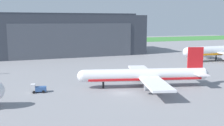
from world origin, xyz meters
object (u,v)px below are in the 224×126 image
object	(u,v)px
airliner_near_right	(145,75)
airliner_far_right	(217,51)
maintenance_hangar	(67,34)
ops_van	(38,89)

from	to	relation	value
airliner_near_right	airliner_far_right	bearing A→B (deg)	31.37
maintenance_hangar	airliner_far_right	size ratio (longest dim) A/B	2.23
airliner_near_right	airliner_far_right	distance (m)	62.63
maintenance_hangar	ops_van	distance (m)	82.81
maintenance_hangar	airliner_far_right	bearing A→B (deg)	-40.45
airliner_near_right	ops_van	world-z (taller)	airliner_near_right
airliner_far_right	ops_van	bearing A→B (deg)	-161.06
maintenance_hangar	ops_van	size ratio (longest dim) A/B	19.95
maintenance_hangar	ops_van	xyz separation A→B (m)	(-22.23, -79.18, -9.75)
airliner_far_right	ops_van	distance (m)	86.84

